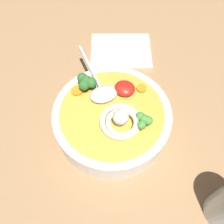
% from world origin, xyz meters
% --- Properties ---
extents(table_slab, '(1.21, 1.21, 0.03)m').
position_xyz_m(table_slab, '(0.00, 0.00, 0.01)').
color(table_slab, '#936D47').
rests_on(table_slab, ground).
extents(soup_bowl, '(0.24, 0.24, 0.06)m').
position_xyz_m(soup_bowl, '(0.02, 0.02, 0.06)').
color(soup_bowl, white).
rests_on(soup_bowl, table_slab).
extents(noodle_pile, '(0.09, 0.09, 0.04)m').
position_xyz_m(noodle_pile, '(0.05, -0.00, 0.10)').
color(noodle_pile, beige).
rests_on(noodle_pile, soup_bowl).
extents(soup_spoon, '(0.14, 0.15, 0.02)m').
position_xyz_m(soup_spoon, '(-0.02, 0.06, 0.10)').
color(soup_spoon, '#B7B7BC').
rests_on(soup_spoon, soup_bowl).
extents(chili_sauce_dollop, '(0.04, 0.04, 0.02)m').
position_xyz_m(chili_sauce_dollop, '(0.03, 0.08, 0.10)').
color(chili_sauce_dollop, red).
rests_on(chili_sauce_dollop, soup_bowl).
extents(broccoli_floret_near_spoon, '(0.03, 0.03, 0.03)m').
position_xyz_m(broccoli_floret_near_spoon, '(0.09, 0.01, 0.11)').
color(broccoli_floret_near_spoon, '#7A9E60').
rests_on(broccoli_floret_near_spoon, soup_bowl).
extents(broccoli_floret_beside_chili, '(0.04, 0.04, 0.03)m').
position_xyz_m(broccoli_floret_beside_chili, '(-0.05, 0.05, 0.11)').
color(broccoli_floret_beside_chili, '#7A9E60').
rests_on(broccoli_floret_beside_chili, soup_bowl).
extents(carrot_slice_extra_a, '(0.02, 0.02, 0.01)m').
position_xyz_m(carrot_slice_extra_a, '(0.06, 0.09, 0.09)').
color(carrot_slice_extra_a, orange).
rests_on(carrot_slice_extra_a, soup_bowl).
extents(carrot_slice_rear, '(0.02, 0.02, 0.01)m').
position_xyz_m(carrot_slice_rear, '(-0.07, 0.04, 0.09)').
color(carrot_slice_rear, orange).
rests_on(carrot_slice_rear, soup_bowl).
extents(folded_napkin, '(0.20, 0.18, 0.01)m').
position_xyz_m(folded_napkin, '(-0.04, 0.24, 0.03)').
color(folded_napkin, beige).
rests_on(folded_napkin, table_slab).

